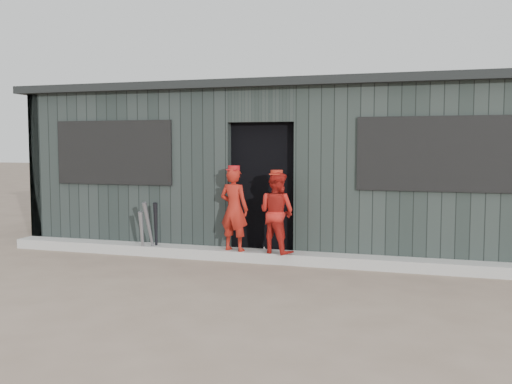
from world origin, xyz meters
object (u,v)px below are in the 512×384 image
(player_red_right, at_px, (277,213))
(dugout, at_px, (285,167))
(player_red_left, at_px, (234,209))
(bat_left, at_px, (142,234))
(player_grey_back, at_px, (274,213))
(bat_mid, at_px, (149,229))
(bat_right, at_px, (156,229))

(player_red_right, bearing_deg, dugout, -56.86)
(player_red_left, bearing_deg, bat_left, 15.90)
(player_red_right, xyz_separation_m, player_grey_back, (-0.20, 0.61, -0.08))
(bat_left, xyz_separation_m, bat_mid, (0.11, 0.02, 0.07))
(bat_mid, relative_size, player_grey_back, 0.67)
(bat_mid, xyz_separation_m, dugout, (1.61, 1.86, 0.87))
(player_red_left, distance_m, player_grey_back, 0.76)
(bat_left, height_order, dugout, dugout)
(bat_right, relative_size, player_grey_back, 0.65)
(bat_left, height_order, bat_right, bat_right)
(bat_right, distance_m, player_grey_back, 1.80)
(bat_mid, distance_m, bat_right, 0.12)
(dugout, bearing_deg, player_red_right, -79.71)
(bat_right, height_order, player_red_left, player_red_left)
(dugout, bearing_deg, bat_mid, -130.89)
(player_grey_back, distance_m, dugout, 1.32)
(player_red_right, bearing_deg, player_red_left, 23.16)
(player_grey_back, bearing_deg, bat_mid, -6.91)
(bat_right, xyz_separation_m, dugout, (1.56, 1.76, 0.88))
(bat_right, relative_size, dugout, 0.10)
(bat_right, bearing_deg, dugout, 48.37)
(bat_left, height_order, player_red_left, player_red_left)
(player_red_right, height_order, player_grey_back, player_red_right)
(bat_mid, relative_size, bat_right, 1.04)
(player_grey_back, bearing_deg, bat_right, -9.45)
(player_red_left, relative_size, dugout, 0.14)
(player_red_right, bearing_deg, player_grey_back, -49.09)
(bat_right, height_order, dugout, dugout)
(player_red_left, xyz_separation_m, player_grey_back, (0.43, 0.61, -0.11))
(player_grey_back, bearing_deg, bat_left, -7.69)
(dugout, bearing_deg, player_grey_back, -84.01)
(bat_mid, xyz_separation_m, player_grey_back, (1.73, 0.71, 0.22))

